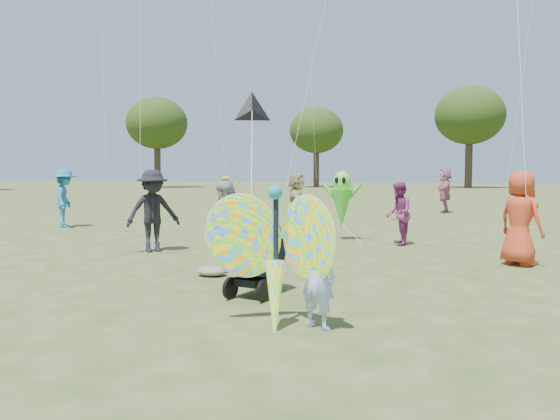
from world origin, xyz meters
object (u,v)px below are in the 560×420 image
(adult_man, at_px, (227,227))
(crowd_j, at_px, (445,190))
(crowd_e, at_px, (399,214))
(crowd_i, at_px, (65,198))
(crowd_g, at_px, (226,193))
(crowd_d, at_px, (297,201))
(alien_kite, at_px, (342,201))
(jogging_stroller, at_px, (258,251))
(butterfly_kite, at_px, (275,256))
(crowd_b, at_px, (153,211))
(crowd_a, at_px, (520,218))
(child_girl, at_px, (318,276))

(adult_man, bearing_deg, crowd_j, 89.31)
(crowd_e, bearing_deg, crowd_i, -105.34)
(crowd_g, bearing_deg, crowd_d, -63.63)
(adult_man, bearing_deg, alien_kite, 90.40)
(crowd_d, distance_m, crowd_i, 7.18)
(adult_man, relative_size, crowd_g, 1.02)
(crowd_e, distance_m, jogging_stroller, 5.97)
(butterfly_kite, bearing_deg, crowd_i, 140.93)
(crowd_i, bearing_deg, crowd_j, -78.15)
(crowd_e, height_order, crowd_g, crowd_g)
(crowd_b, relative_size, jogging_stroller, 1.59)
(crowd_i, height_order, alien_kite, crowd_i)
(crowd_e, distance_m, alien_kite, 1.56)
(crowd_a, xyz_separation_m, crowd_d, (-5.69, 4.35, -0.01))
(crowd_b, height_order, crowd_g, crowd_b)
(adult_man, distance_m, crowd_b, 3.08)
(adult_man, xyz_separation_m, crowd_g, (-6.42, 13.51, -0.02))
(crowd_b, xyz_separation_m, crowd_i, (-5.45, 3.56, 0.02))
(child_girl, xyz_separation_m, crowd_a, (2.37, 5.14, 0.28))
(jogging_stroller, bearing_deg, crowd_e, 90.63)
(child_girl, height_order, crowd_i, crowd_i)
(jogging_stroller, bearing_deg, crowd_j, 96.31)
(child_girl, xyz_separation_m, alien_kite, (-1.54, 7.66, 0.39))
(crowd_g, xyz_separation_m, alien_kite, (7.20, -8.48, 0.21))
(child_girl, relative_size, jogging_stroller, 1.05)
(adult_man, relative_size, crowd_j, 0.82)
(child_girl, distance_m, crowd_b, 6.54)
(crowd_b, xyz_separation_m, butterfly_kite, (4.41, -4.44, -0.08))
(crowd_a, distance_m, crowd_e, 3.19)
(crowd_b, xyz_separation_m, jogging_stroller, (3.64, -3.03, -0.26))
(crowd_e, distance_m, butterfly_kite, 7.28)
(crowd_j, bearing_deg, crowd_i, -51.12)
(crowd_i, xyz_separation_m, butterfly_kite, (9.86, -8.01, -0.11))
(crowd_i, bearing_deg, crowd_e, -126.00)
(adult_man, relative_size, crowd_d, 0.92)
(child_girl, distance_m, crowd_i, 13.01)
(adult_man, relative_size, crowd_e, 1.05)
(crowd_b, distance_m, crowd_j, 14.77)
(crowd_a, height_order, crowd_g, crowd_a)
(crowd_b, height_order, crowd_j, crowd_j)
(crowd_e, relative_size, jogging_stroller, 1.34)
(crowd_a, bearing_deg, child_girl, 105.77)
(child_girl, relative_size, crowd_a, 0.67)
(child_girl, bearing_deg, crowd_a, -95.84)
(crowd_b, relative_size, crowd_d, 1.03)
(adult_man, distance_m, butterfly_kite, 3.29)
(butterfly_kite, distance_m, alien_kite, 7.82)
(crowd_e, height_order, butterfly_kite, butterfly_kite)
(crowd_e, xyz_separation_m, crowd_g, (-8.66, 8.96, 0.02))
(child_girl, bearing_deg, crowd_g, -42.64)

